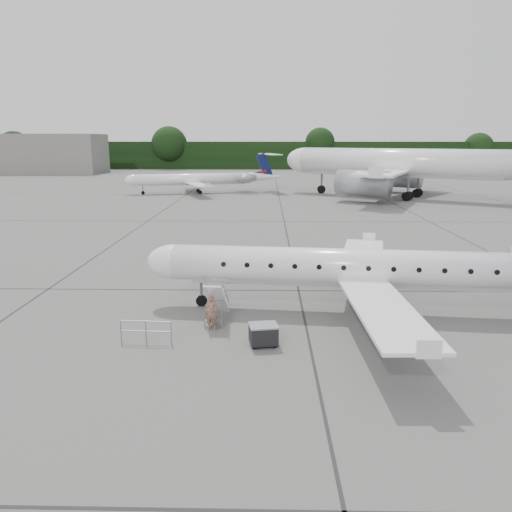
# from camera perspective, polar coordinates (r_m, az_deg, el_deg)

# --- Properties ---
(ground) EXTENTS (320.00, 320.00, 0.00)m
(ground) POSITION_cam_1_polar(r_m,az_deg,el_deg) (24.45, 16.79, -7.97)
(ground) COLOR #61615E
(ground) RESTS_ON ground
(treeline) EXTENTS (260.00, 4.00, 8.00)m
(treeline) POSITION_cam_1_polar(r_m,az_deg,el_deg) (152.16, 3.78, 11.41)
(treeline) COLOR black
(treeline) RESTS_ON ground
(terminal_building) EXTENTS (40.00, 14.00, 10.00)m
(terminal_building) POSITION_cam_1_polar(r_m,az_deg,el_deg) (146.47, -24.88, 10.57)
(terminal_building) COLOR slate
(terminal_building) RESTS_ON ground
(main_regional_jet) EXTENTS (27.17, 20.74, 6.55)m
(main_regional_jet) POSITION_cam_1_polar(r_m,az_deg,el_deg) (25.28, 12.92, 0.71)
(main_regional_jet) COLOR white
(main_regional_jet) RESTS_ON ground
(airstair) EXTENTS (1.06, 2.26, 2.05)m
(airstair) POSITION_cam_1_polar(r_m,az_deg,el_deg) (24.18, -4.50, -5.08)
(airstair) COLOR white
(airstair) RESTS_ON ground
(passenger) EXTENTS (0.67, 0.49, 1.71)m
(passenger) POSITION_cam_1_polar(r_m,az_deg,el_deg) (23.08, -5.09, -6.44)
(passenger) COLOR brown
(passenger) RESTS_ON ground
(safety_railing) EXTENTS (2.20, 0.20, 1.00)m
(safety_railing) POSITION_cam_1_polar(r_m,az_deg,el_deg) (22.19, -12.47, -8.51)
(safety_railing) COLOR gray
(safety_railing) RESTS_ON ground
(baggage_cart) EXTENTS (1.30, 1.12, 1.00)m
(baggage_cart) POSITION_cam_1_polar(r_m,az_deg,el_deg) (21.45, 0.85, -8.96)
(baggage_cart) COLOR black
(baggage_cart) RESTS_ON ground
(bg_narrowbody) EXTENTS (49.84, 45.98, 14.57)m
(bg_narrowbody) POSITION_cam_1_polar(r_m,az_deg,el_deg) (78.05, 16.34, 11.70)
(bg_narrowbody) COLOR white
(bg_narrowbody) RESTS_ON ground
(bg_regional_left) EXTENTS (28.09, 23.37, 6.37)m
(bg_regional_left) POSITION_cam_1_polar(r_m,az_deg,el_deg) (82.88, -7.19, 9.33)
(bg_regional_left) COLOR white
(bg_regional_left) RESTS_ON ground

